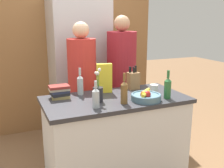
% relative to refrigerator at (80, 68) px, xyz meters
% --- Properties ---
extents(kitchen_island, '(1.43, 0.71, 0.91)m').
position_rel_refrigerator_xyz_m(kitchen_island, '(-0.02, -1.33, -0.53)').
color(kitchen_island, silver).
rests_on(kitchen_island, ground_plane).
extents(back_wall_wood, '(2.63, 0.12, 2.60)m').
position_rel_refrigerator_xyz_m(back_wall_wood, '(-0.02, 0.36, 0.32)').
color(back_wall_wood, olive).
rests_on(back_wall_wood, ground_plane).
extents(refrigerator, '(0.80, 0.62, 1.97)m').
position_rel_refrigerator_xyz_m(refrigerator, '(0.00, 0.00, 0.00)').
color(refrigerator, '#B7B7BC').
rests_on(refrigerator, ground_plane).
extents(fruit_bowl, '(0.29, 0.29, 0.11)m').
position_rel_refrigerator_xyz_m(fruit_bowl, '(0.21, -1.53, -0.03)').
color(fruit_bowl, slate).
rests_on(fruit_bowl, kitchen_island).
extents(knife_block, '(0.12, 0.10, 0.26)m').
position_rel_refrigerator_xyz_m(knife_block, '(0.30, -1.10, 0.02)').
color(knife_block, olive).
rests_on(knife_block, kitchen_island).
extents(flower_vase, '(0.10, 0.10, 0.32)m').
position_rel_refrigerator_xyz_m(flower_vase, '(-0.23, -1.38, 0.02)').
color(flower_vase, '#232328').
rests_on(flower_vase, kitchen_island).
extents(cereal_box, '(0.17, 0.09, 0.31)m').
position_rel_refrigerator_xyz_m(cereal_box, '(-0.05, -1.10, 0.08)').
color(cereal_box, yellow).
rests_on(cereal_box, kitchen_island).
extents(coffee_mug, '(0.09, 0.12, 0.09)m').
position_rel_refrigerator_xyz_m(coffee_mug, '(0.43, -1.31, -0.03)').
color(coffee_mug, silver).
rests_on(coffee_mug, kitchen_island).
extents(book_stack, '(0.20, 0.17, 0.13)m').
position_rel_refrigerator_xyz_m(book_stack, '(-0.53, -1.12, -0.01)').
color(book_stack, '#99844C').
rests_on(book_stack, kitchen_island).
extents(bottle_oil, '(0.06, 0.06, 0.28)m').
position_rel_refrigerator_xyz_m(bottle_oil, '(-0.31, -1.09, 0.04)').
color(bottle_oil, '#B2BCC1').
rests_on(bottle_oil, kitchen_island).
extents(bottle_vinegar, '(0.06, 0.06, 0.24)m').
position_rel_refrigerator_xyz_m(bottle_vinegar, '(-0.30, -1.53, 0.02)').
color(bottle_vinegar, '#B2BCC1').
rests_on(bottle_vinegar, kitchen_island).
extents(bottle_wine, '(0.06, 0.06, 0.29)m').
position_rel_refrigerator_xyz_m(bottle_wine, '(-0.02, -1.53, 0.04)').
color(bottle_wine, brown).
rests_on(bottle_wine, kitchen_island).
extents(bottle_water, '(0.07, 0.07, 0.28)m').
position_rel_refrigerator_xyz_m(bottle_water, '(0.44, -1.55, 0.04)').
color(bottle_water, '#286633').
rests_on(bottle_water, kitchen_island).
extents(person_at_sink, '(0.34, 0.34, 1.64)m').
position_rel_refrigerator_xyz_m(person_at_sink, '(-0.17, -0.68, -0.06)').
color(person_at_sink, '#383842').
rests_on(person_at_sink, ground_plane).
extents(person_in_blue, '(0.38, 0.38, 1.72)m').
position_rel_refrigerator_xyz_m(person_in_blue, '(0.39, -0.58, -0.02)').
color(person_in_blue, '#383842').
rests_on(person_in_blue, ground_plane).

